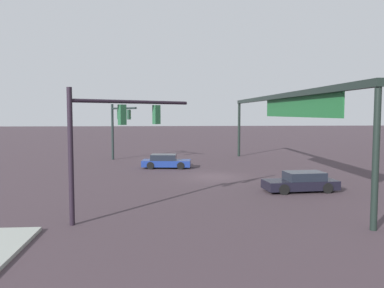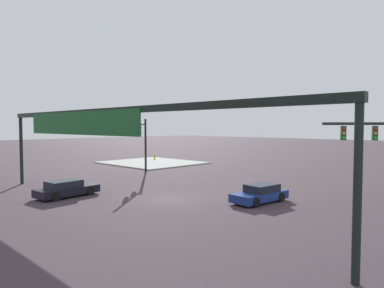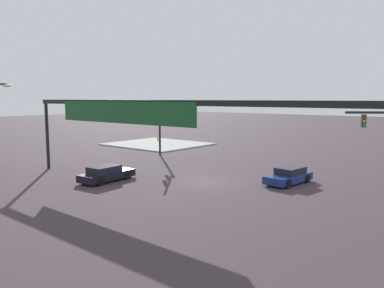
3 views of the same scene
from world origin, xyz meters
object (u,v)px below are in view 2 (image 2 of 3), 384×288
(sedan_car_approaching, at_px, (66,189))
(sedan_car_waiting_far, at_px, (260,194))
(traffic_signal_opposite_side, at_px, (141,136))
(traffic_signal_near_corner, at_px, (379,145))
(fire_hydrant_on_curb, at_px, (154,157))

(sedan_car_approaching, bearing_deg, sedan_car_waiting_far, -58.25)
(sedan_car_approaching, bearing_deg, traffic_signal_opposite_side, 21.24)
(sedan_car_approaching, bearing_deg, traffic_signal_near_corner, -57.43)
(traffic_signal_opposite_side, xyz_separation_m, fire_hydrant_on_curb, (10.69, -10.72, -3.62))
(traffic_signal_opposite_side, distance_m, fire_hydrant_on_curb, 15.56)
(fire_hydrant_on_curb, bearing_deg, sedan_car_approaching, 126.40)
(traffic_signal_near_corner, bearing_deg, traffic_signal_opposite_side, -29.74)
(traffic_signal_near_corner, relative_size, sedan_car_approaching, 1.26)
(traffic_signal_near_corner, bearing_deg, fire_hydrant_on_curb, -49.57)
(traffic_signal_opposite_side, bearing_deg, sedan_car_approaching, -12.26)
(sedan_car_approaching, relative_size, fire_hydrant_on_curb, 6.46)
(traffic_signal_opposite_side, bearing_deg, fire_hydrant_on_curb, -173.16)
(traffic_signal_near_corner, relative_size, traffic_signal_opposite_side, 0.97)
(traffic_signal_near_corner, xyz_separation_m, sedan_car_approaching, (17.09, 12.94, -3.32))
(traffic_signal_near_corner, xyz_separation_m, sedan_car_waiting_far, (5.92, 4.74, -3.32))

